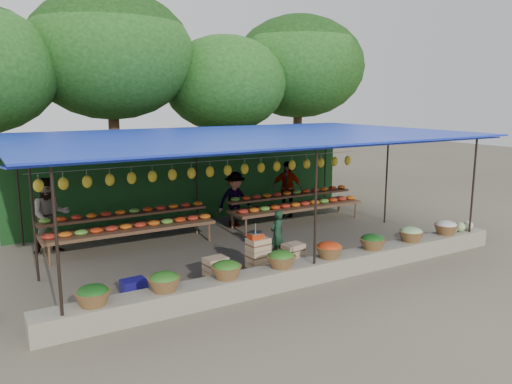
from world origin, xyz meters
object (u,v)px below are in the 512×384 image
crate_counter (257,259)px  vendor_seated (277,234)px  blue_crate_front (134,286)px  weighing_scale (255,235)px

crate_counter → vendor_seated: (0.94, 0.67, 0.26)m
crate_counter → blue_crate_front: bearing=174.7°
vendor_seated → crate_counter: bearing=20.6°
weighing_scale → blue_crate_front: size_ratio=0.72×
vendor_seated → blue_crate_front: 3.59m
vendor_seated → blue_crate_front: (-3.54, -0.43, -0.43)m
weighing_scale → vendor_seated: 1.22m
weighing_scale → blue_crate_front: bearing=174.6°
weighing_scale → vendor_seated: bearing=34.4°
vendor_seated → blue_crate_front: bearing=-7.9°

